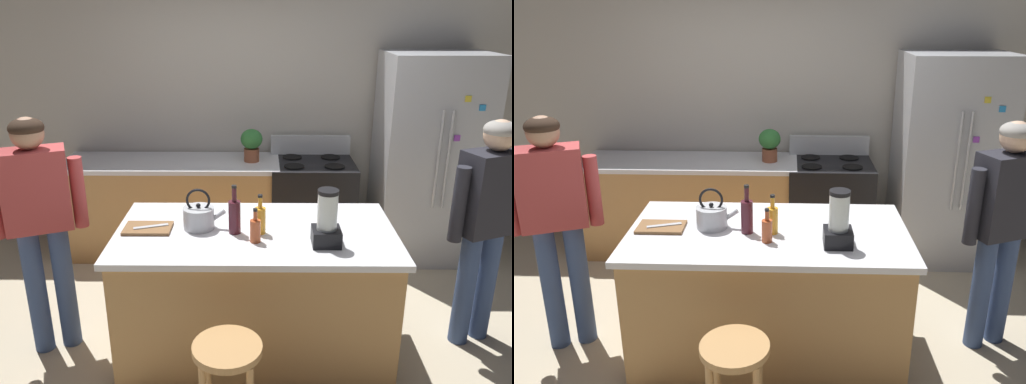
% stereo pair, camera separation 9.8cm
% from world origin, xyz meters
% --- Properties ---
extents(ground_plane, '(14.00, 14.00, 0.00)m').
position_xyz_m(ground_plane, '(0.00, 0.00, 0.00)').
color(ground_plane, beige).
extents(back_wall, '(8.00, 0.10, 2.70)m').
position_xyz_m(back_wall, '(0.00, 1.95, 1.35)').
color(back_wall, '#BCB7AD').
rests_on(back_wall, ground_plane).
extents(kitchen_island, '(1.78, 0.96, 0.90)m').
position_xyz_m(kitchen_island, '(0.00, 0.00, 0.45)').
color(kitchen_island, '#B7844C').
rests_on(kitchen_island, ground_plane).
extents(back_counter_run, '(2.00, 0.64, 0.90)m').
position_xyz_m(back_counter_run, '(-0.80, 1.55, 0.45)').
color(back_counter_run, '#B7844C').
rests_on(back_counter_run, ground_plane).
extents(refrigerator, '(0.90, 0.73, 1.88)m').
position_xyz_m(refrigerator, '(1.55, 1.50, 0.94)').
color(refrigerator, '#B7BABF').
rests_on(refrigerator, ground_plane).
extents(stove_range, '(0.76, 0.65, 1.08)m').
position_xyz_m(stove_range, '(0.51, 1.52, 0.46)').
color(stove_range, black).
rests_on(stove_range, ground_plane).
extents(person_by_island_left, '(0.58, 0.35, 1.62)m').
position_xyz_m(person_by_island_left, '(-1.38, 0.03, 0.99)').
color(person_by_island_left, '#384C7A').
rests_on(person_by_island_left, ground_plane).
extents(person_by_sink_right, '(0.58, 0.35, 1.59)m').
position_xyz_m(person_by_sink_right, '(1.52, 0.14, 0.96)').
color(person_by_sink_right, '#384C7A').
rests_on(person_by_sink_right, ground_plane).
extents(bar_stool, '(0.36, 0.36, 0.63)m').
position_xyz_m(bar_stool, '(-0.14, -0.82, 0.49)').
color(bar_stool, '#B7844C').
rests_on(bar_stool, ground_plane).
extents(potted_plant, '(0.20, 0.20, 0.30)m').
position_xyz_m(potted_plant, '(-0.05, 1.55, 1.07)').
color(potted_plant, brown).
rests_on(potted_plant, back_counter_run).
extents(blender_appliance, '(0.17, 0.17, 0.35)m').
position_xyz_m(blender_appliance, '(0.42, -0.20, 1.05)').
color(blender_appliance, black).
rests_on(blender_appliance, kitchen_island).
extents(bottle_soda, '(0.07, 0.07, 0.26)m').
position_xyz_m(bottle_soda, '(0.03, -0.04, 0.99)').
color(bottle_soda, orange).
rests_on(bottle_soda, kitchen_island).
extents(bottle_cooking_sauce, '(0.06, 0.06, 0.22)m').
position_xyz_m(bottle_cooking_sauce, '(-0.00, -0.17, 0.98)').
color(bottle_cooking_sauce, '#B24C26').
rests_on(bottle_cooking_sauce, kitchen_island).
extents(bottle_wine, '(0.08, 0.08, 0.32)m').
position_xyz_m(bottle_wine, '(-0.13, -0.04, 1.02)').
color(bottle_wine, '#471923').
rests_on(bottle_wine, kitchen_island).
extents(tea_kettle, '(0.28, 0.20, 0.27)m').
position_xyz_m(tea_kettle, '(-0.36, 0.03, 0.98)').
color(tea_kettle, '#B7BABF').
rests_on(tea_kettle, kitchen_island).
extents(cutting_board, '(0.30, 0.20, 0.02)m').
position_xyz_m(cutting_board, '(-0.69, 0.00, 0.91)').
color(cutting_board, brown).
rests_on(cutting_board, kitchen_island).
extents(chef_knife, '(0.22, 0.10, 0.01)m').
position_xyz_m(chef_knife, '(-0.67, 0.00, 0.92)').
color(chef_knife, '#B7BABF').
rests_on(chef_knife, cutting_board).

